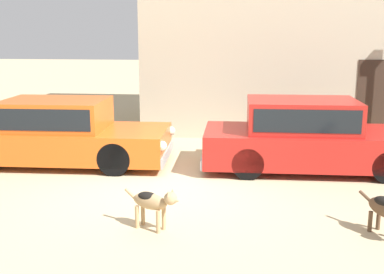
{
  "coord_description": "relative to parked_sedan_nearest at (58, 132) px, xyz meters",
  "views": [
    {
      "loc": [
        1.45,
        -8.46,
        2.79
      ],
      "look_at": [
        0.5,
        0.2,
        0.9
      ],
      "focal_mm": 45.76,
      "sensor_mm": 36.0,
      "label": 1
    }
  ],
  "objects": [
    {
      "name": "stray_dog_spotted",
      "position": [
        2.69,
        -3.36,
        -0.26
      ],
      "size": [
        0.89,
        0.45,
        0.64
      ],
      "rotation": [
        0.0,
        0.0,
        5.87
      ],
      "color": "tan",
      "rests_on": "ground_plane"
    },
    {
      "name": "parked_sedan_nearest",
      "position": [
        0.0,
        0.0,
        0.0
      ],
      "size": [
        4.83,
        1.97,
        1.38
      ],
      "rotation": [
        0.0,
        0.0,
        0.03
      ],
      "color": "#D15619",
      "rests_on": "ground_plane"
    },
    {
      "name": "ground_plane",
      "position": [
        2.52,
        -1.39,
        -0.68
      ],
      "size": [
        80.0,
        80.0,
        0.0
      ],
      "primitive_type": "plane",
      "color": "tan"
    },
    {
      "name": "parked_sedan_second",
      "position": [
        5.25,
        0.07,
        0.04
      ],
      "size": [
        4.52,
        1.87,
        1.45
      ],
      "rotation": [
        0.0,
        0.0,
        0.02
      ],
      "color": "#AD1E19",
      "rests_on": "ground_plane"
    }
  ]
}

